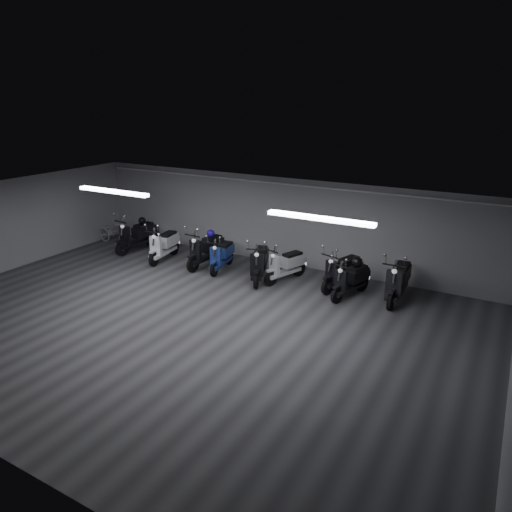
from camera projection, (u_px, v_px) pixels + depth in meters
The scene contains 19 objects.
floor at pixel (184, 322), 11.50m from camera, with size 14.00×10.00×0.01m, color #39393B.
ceiling at pixel (178, 209), 10.59m from camera, with size 14.00×10.00×0.01m, color gray.
back_wall at pixel (278, 221), 15.17m from camera, with size 14.00×0.01×2.80m, color gray.
fluor_strip_left at pixel (113, 191), 12.83m from camera, with size 2.40×0.18×0.08m, color white.
fluor_strip_right at pixel (320, 218), 10.04m from camera, with size 2.40×0.18×0.08m, color white.
conduit at pixel (278, 183), 14.70m from camera, with size 0.05×0.05×13.60m, color white.
scooter_1 at pixel (136, 231), 16.48m from camera, with size 0.67×2.00×1.49m, color black, non-canonical shape.
scooter_2 at pixel (163, 240), 15.57m from camera, with size 0.63×1.88×1.40m, color white, non-canonical shape.
scooter_3 at pixel (206, 244), 15.02m from camera, with size 0.65×1.95×1.45m, color black, non-canonical shape.
scooter_4 at pixel (222, 251), 14.70m from camera, with size 0.58×1.73×1.29m, color navy, non-canonical shape.
scooter_5 at pixel (259, 257), 13.87m from camera, with size 0.64×1.92×1.43m, color black, non-canonical shape.
scooter_6 at pixel (285, 260), 13.85m from camera, with size 0.58×1.74×1.30m, color silver, non-canonical shape.
scooter_7 at pixel (342, 266), 13.25m from camera, with size 0.62×1.86×1.38m, color black, non-canonical shape.
scooter_8 at pixel (351, 275), 12.71m from camera, with size 0.58×1.75×1.30m, color black, non-canonical shape.
scooter_9 at pixel (399, 274), 12.45m from camera, with size 0.67×2.00×1.49m, color black, non-canonical shape.
bicycle at pixel (114, 230), 17.33m from camera, with size 0.58×1.65×1.07m, color silver.
helmet_0 at pixel (357, 262), 12.78m from camera, with size 0.29×0.29×0.29m, color black.
helmet_1 at pixel (142, 221), 16.59m from camera, with size 0.26×0.26×0.26m, color black.
helmet_2 at pixel (211, 233), 15.14m from camera, with size 0.25×0.25×0.25m, color #220E9E.
Camera 1 is at (6.63, -8.16, 5.22)m, focal length 33.28 mm.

